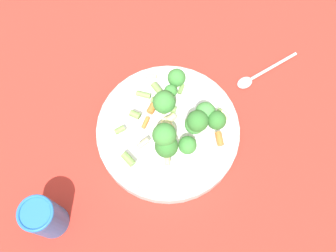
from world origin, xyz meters
name	(u,v)px	position (x,y,z in m)	size (l,w,h in m)	color
ground_plane	(168,134)	(0.00, 0.00, 0.00)	(3.00, 3.00, 0.00)	#B72D23
bowl	(168,131)	(0.00, 0.00, 0.02)	(0.29, 0.29, 0.04)	white
pasta_salad	(180,120)	(0.00, 0.02, 0.08)	(0.21, 0.22, 0.09)	#8CB766
cup	(44,217)	(0.22, -0.19, 0.06)	(0.06, 0.06, 0.12)	#2366B2
spoon	(256,76)	(-0.17, 0.17, 0.01)	(0.12, 0.13, 0.01)	silver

